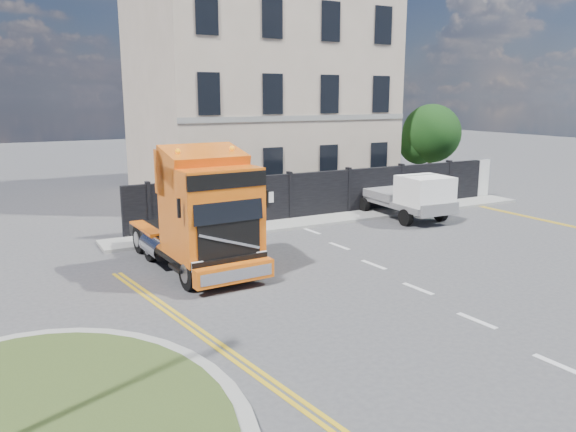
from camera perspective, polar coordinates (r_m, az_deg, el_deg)
ground at (r=14.62m, az=3.15°, el=-8.76°), size 120.00×120.00×0.00m
hoarding_fence at (r=25.13m, az=5.27°, el=2.40°), size 18.80×0.25×2.00m
georgian_building at (r=31.08m, az=-3.27°, el=13.10°), size 12.30×10.30×12.80m
tree at (r=32.13m, az=14.07°, el=7.86°), size 3.20×3.20×4.80m
pavement_far at (r=24.28m, az=5.31°, el=-0.21°), size 20.00×1.60×0.12m
truck at (r=16.84m, az=-8.62°, el=-0.21°), size 2.63×6.28×3.69m
flatbed_pickup at (r=24.32m, az=12.79°, el=1.98°), size 2.13×4.84×1.98m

